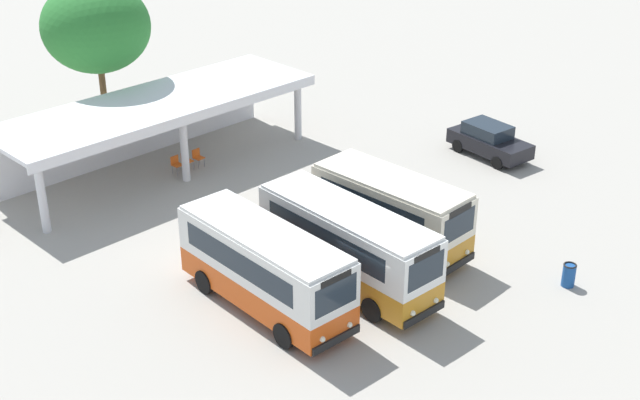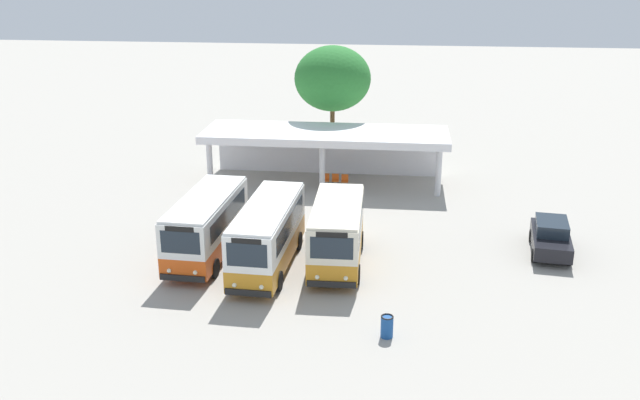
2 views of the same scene
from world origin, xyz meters
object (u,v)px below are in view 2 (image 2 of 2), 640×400
at_px(city_bus_second_in_row, 268,233).
at_px(parked_car_flank, 551,237).
at_px(waiting_chair_second_from_end, 335,179).
at_px(city_bus_nearest_orange, 207,224).
at_px(litter_bin_apron, 387,326).
at_px(waiting_chair_end_by_column, 326,179).
at_px(city_bus_middle_cream, 337,231).
at_px(waiting_chair_middle_seat, 345,180).

relative_size(city_bus_second_in_row, parked_car_flank, 1.77).
xyz_separation_m(city_bus_second_in_row, waiting_chair_second_from_end, (1.98, 12.39, -1.19)).
relative_size(city_bus_nearest_orange, waiting_chair_second_from_end, 8.59).
bearing_deg(litter_bin_apron, waiting_chair_end_by_column, 103.37).
distance_m(city_bus_second_in_row, waiting_chair_second_from_end, 12.60).
bearing_deg(city_bus_middle_cream, waiting_chair_middle_seat, 92.79).
height_order(city_bus_middle_cream, waiting_chair_middle_seat, city_bus_middle_cream).
relative_size(waiting_chair_end_by_column, waiting_chair_second_from_end, 1.00).
distance_m(city_bus_nearest_orange, parked_car_flank, 16.82).
distance_m(parked_car_flank, litter_bin_apron, 11.98).
xyz_separation_m(city_bus_nearest_orange, waiting_chair_end_by_column, (4.53, 11.44, -1.18)).
xyz_separation_m(waiting_chair_middle_seat, litter_bin_apron, (3.10, -18.09, -0.07)).
distance_m(city_bus_nearest_orange, city_bus_second_in_row, 3.28).
xyz_separation_m(city_bus_nearest_orange, waiting_chair_middle_seat, (5.74, 11.39, -1.18)).
relative_size(city_bus_nearest_orange, waiting_chair_end_by_column, 8.59).
relative_size(parked_car_flank, litter_bin_apron, 4.82).
height_order(city_bus_nearest_orange, parked_car_flank, city_bus_nearest_orange).
height_order(waiting_chair_second_from_end, waiting_chair_middle_seat, same).
distance_m(waiting_chair_second_from_end, litter_bin_apron, 18.54).
relative_size(parked_car_flank, waiting_chair_end_by_column, 5.05).
bearing_deg(waiting_chair_middle_seat, litter_bin_apron, -80.28).
height_order(waiting_chair_middle_seat, litter_bin_apron, litter_bin_apron).
distance_m(city_bus_second_in_row, litter_bin_apron, 8.20).
bearing_deg(waiting_chair_end_by_column, litter_bin_apron, -76.63).
distance_m(city_bus_middle_cream, litter_bin_apron, 7.05).
bearing_deg(city_bus_second_in_row, litter_bin_apron, -45.46).
bearing_deg(waiting_chair_middle_seat, city_bus_second_in_row, -101.86).
distance_m(city_bus_nearest_orange, city_bus_middle_cream, 6.31).
height_order(city_bus_nearest_orange, waiting_chair_end_by_column, city_bus_nearest_orange).
distance_m(waiting_chair_end_by_column, litter_bin_apron, 18.65).
relative_size(city_bus_second_in_row, waiting_chair_middle_seat, 8.92).
distance_m(city_bus_nearest_orange, waiting_chair_end_by_column, 12.36).
relative_size(city_bus_middle_cream, waiting_chair_second_from_end, 7.66).
bearing_deg(waiting_chair_second_from_end, city_bus_nearest_orange, -114.11).
height_order(waiting_chair_second_from_end, litter_bin_apron, litter_bin_apron).
xyz_separation_m(parked_car_flank, waiting_chair_end_by_column, (-12.10, 9.04, -0.30)).
distance_m(city_bus_nearest_orange, waiting_chair_second_from_end, 12.62).
bearing_deg(litter_bin_apron, city_bus_nearest_orange, 142.84).
distance_m(parked_car_flank, waiting_chair_second_from_end, 14.64).
bearing_deg(parked_car_flank, waiting_chair_second_from_end, 141.72).
bearing_deg(parked_car_flank, waiting_chair_middle_seat, 140.43).
bearing_deg(waiting_chair_middle_seat, city_bus_middle_cream, -87.21).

